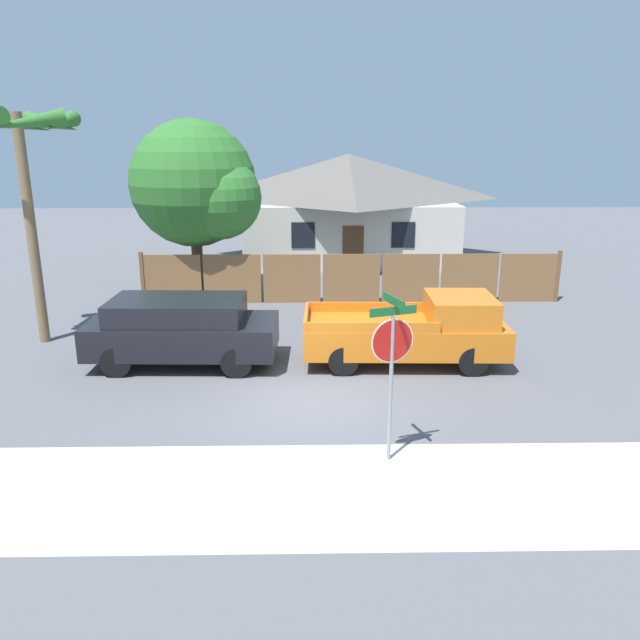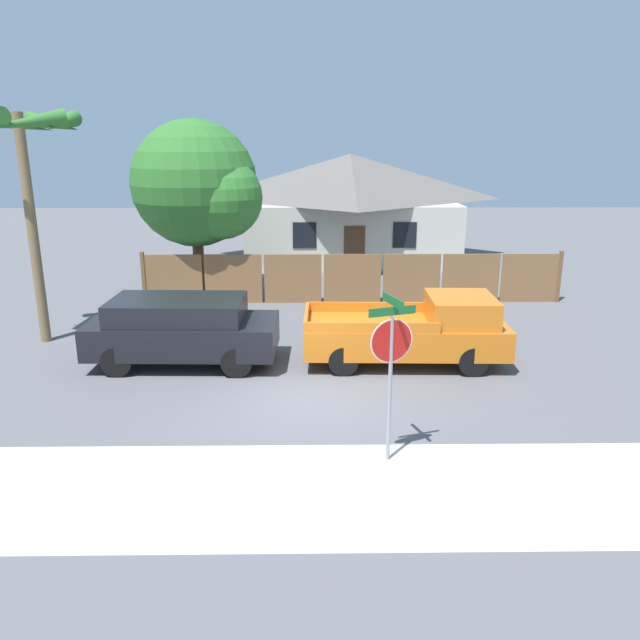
# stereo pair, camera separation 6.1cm
# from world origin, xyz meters

# --- Properties ---
(ground_plane) EXTENTS (80.00, 80.00, 0.00)m
(ground_plane) POSITION_xyz_m (0.00, 0.00, 0.00)
(ground_plane) COLOR #56565B
(sidewalk_strip) EXTENTS (36.00, 3.20, 0.01)m
(sidewalk_strip) POSITION_xyz_m (0.00, -3.60, 0.00)
(sidewalk_strip) COLOR beige
(sidewalk_strip) RESTS_ON ground
(wooden_fence) EXTENTS (14.67, 0.12, 1.82)m
(wooden_fence) POSITION_xyz_m (1.51, 8.67, 0.86)
(wooden_fence) COLOR brown
(wooden_fence) RESTS_ON ground
(house) EXTENTS (10.26, 8.07, 4.89)m
(house) POSITION_xyz_m (1.92, 17.58, 2.54)
(house) COLOR beige
(house) RESTS_ON ground
(oak_tree) EXTENTS (4.66, 4.44, 6.26)m
(oak_tree) POSITION_xyz_m (-3.83, 9.78, 3.94)
(oak_tree) COLOR brown
(oak_tree) RESTS_ON ground
(palm_tree) EXTENTS (3.09, 3.30, 6.31)m
(palm_tree) POSITION_xyz_m (-7.53, 4.44, 5.45)
(palm_tree) COLOR brown
(palm_tree) RESTS_ON ground
(red_suv) EXTENTS (4.76, 2.15, 1.72)m
(red_suv) POSITION_xyz_m (-3.20, 2.49, 0.95)
(red_suv) COLOR black
(red_suv) RESTS_ON ground
(orange_pickup) EXTENTS (5.14, 2.16, 1.77)m
(orange_pickup) POSITION_xyz_m (2.70, 2.48, 0.86)
(orange_pickup) COLOR orange
(orange_pickup) RESTS_ON ground
(stop_sign) EXTENTS (0.83, 0.75, 3.04)m
(stop_sign) POSITION_xyz_m (1.44, -2.55, 2.05)
(stop_sign) COLOR gray
(stop_sign) RESTS_ON ground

